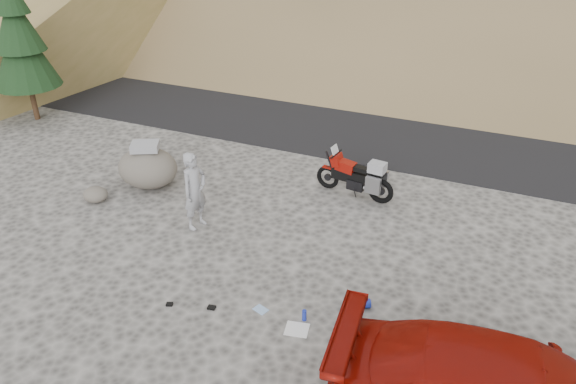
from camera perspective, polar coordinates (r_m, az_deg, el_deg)
name	(u,v)px	position (r m, az deg, el deg)	size (l,w,h in m)	color
ground	(260,260)	(12.63, -2.87, -6.89)	(140.00, 140.00, 0.00)	#44423E
road	(372,122)	(20.12, 8.52, 7.10)	(120.00, 7.00, 0.05)	black
conifer_verge	(19,37)	(21.23, -25.67, 14.00)	(2.20, 2.20, 5.04)	#372414
motorcycle	(358,177)	(14.92, 7.13, 1.51)	(2.23, 0.80, 1.33)	black
man	(198,225)	(13.98, -9.13, -3.38)	(0.71, 0.47, 1.95)	#9A9BA0
boulder	(148,167)	(15.81, -14.06, 2.43)	(1.98, 1.80, 1.27)	#5A544D
small_rock	(96,195)	(15.58, -18.97, -0.24)	(0.74, 0.68, 0.39)	#5A544D
gear_white_cloth	(297,329)	(10.88, 0.91, -13.77)	(0.44, 0.39, 0.01)	white
gear_blue_mat	(358,304)	(11.38, 7.16, -11.22)	(0.19, 0.19, 0.47)	#1A2A9D
gear_bottle	(304,315)	(11.01, 1.67, -12.41)	(0.09, 0.09, 0.23)	#1A2A9D
gear_funnel	(430,365)	(10.43, 14.20, -16.65)	(0.14, 0.14, 0.18)	red
gear_glove_a	(212,308)	(11.42, -7.77, -11.55)	(0.16, 0.11, 0.04)	black
gear_glove_b	(169,304)	(11.64, -11.95, -11.09)	(0.13, 0.10, 0.04)	black
gear_blue_cloth	(261,310)	(11.31, -2.80, -11.84)	(0.28, 0.20, 0.01)	#91B4E1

